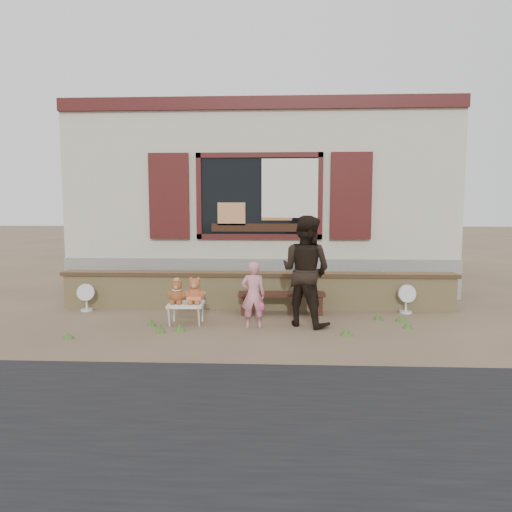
{
  "coord_description": "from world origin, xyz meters",
  "views": [
    {
      "loc": [
        0.36,
        -7.12,
        1.81
      ],
      "look_at": [
        0.0,
        0.6,
        1.0
      ],
      "focal_mm": 32.0,
      "sensor_mm": 36.0,
      "label": 1
    }
  ],
  "objects_px": {
    "child": "(253,295)",
    "teddy_bear_right": "(195,290)",
    "bench": "(281,298)",
    "adult": "(306,271)",
    "folding_chair": "(186,305)",
    "teddy_bear_left": "(177,291)"
  },
  "relations": [
    {
      "from": "bench",
      "to": "teddy_bear_left",
      "type": "xyz_separation_m",
      "value": [
        -1.64,
        -0.75,
        0.25
      ]
    },
    {
      "from": "child",
      "to": "teddy_bear_right",
      "type": "bearing_deg",
      "value": -16.47
    },
    {
      "from": "child",
      "to": "adult",
      "type": "bearing_deg",
      "value": -169.75
    },
    {
      "from": "teddy_bear_right",
      "to": "child",
      "type": "distance_m",
      "value": 0.94
    },
    {
      "from": "bench",
      "to": "child",
      "type": "relative_size",
      "value": 1.46
    },
    {
      "from": "bench",
      "to": "teddy_bear_left",
      "type": "relative_size",
      "value": 3.84
    },
    {
      "from": "bench",
      "to": "teddy_bear_left",
      "type": "distance_m",
      "value": 1.82
    },
    {
      "from": "bench",
      "to": "folding_chair",
      "type": "bearing_deg",
      "value": -155.3
    },
    {
      "from": "folding_chair",
      "to": "child",
      "type": "relative_size",
      "value": 0.54
    },
    {
      "from": "teddy_bear_left",
      "to": "adult",
      "type": "xyz_separation_m",
      "value": [
        2.0,
        0.04,
        0.32
      ]
    },
    {
      "from": "folding_chair",
      "to": "teddy_bear_right",
      "type": "relative_size",
      "value": 1.32
    },
    {
      "from": "adult",
      "to": "folding_chair",
      "type": "bearing_deg",
      "value": 33.6
    },
    {
      "from": "teddy_bear_left",
      "to": "folding_chair",
      "type": "bearing_deg",
      "value": 0.0
    },
    {
      "from": "bench",
      "to": "teddy_bear_right",
      "type": "distance_m",
      "value": 1.57
    },
    {
      "from": "teddy_bear_left",
      "to": "adult",
      "type": "distance_m",
      "value": 2.03
    },
    {
      "from": "folding_chair",
      "to": "child",
      "type": "xyz_separation_m",
      "value": [
        1.06,
        -0.18,
        0.21
      ]
    },
    {
      "from": "teddy_bear_left",
      "to": "teddy_bear_right",
      "type": "distance_m",
      "value": 0.28
    },
    {
      "from": "folding_chair",
      "to": "child",
      "type": "bearing_deg",
      "value": -11.22
    },
    {
      "from": "folding_chair",
      "to": "teddy_bear_left",
      "type": "distance_m",
      "value": 0.26
    },
    {
      "from": "bench",
      "to": "adult",
      "type": "distance_m",
      "value": 0.99
    },
    {
      "from": "teddy_bear_left",
      "to": "teddy_bear_right",
      "type": "relative_size",
      "value": 0.93
    },
    {
      "from": "bench",
      "to": "folding_chair",
      "type": "distance_m",
      "value": 1.67
    }
  ]
}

